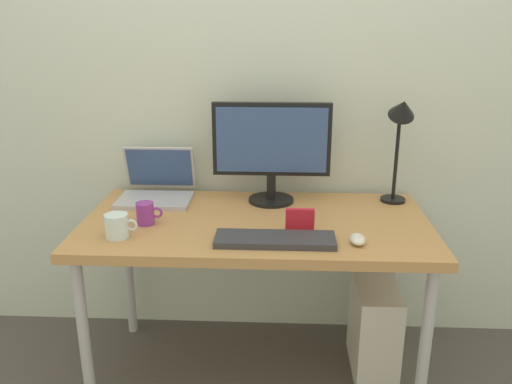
# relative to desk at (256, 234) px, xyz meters

# --- Properties ---
(ground_plane) EXTENTS (6.00, 6.00, 0.00)m
(ground_plane) POSITION_rel_desk_xyz_m (0.00, 0.00, -0.67)
(ground_plane) COLOR #4C4742
(back_wall) EXTENTS (4.40, 0.04, 2.60)m
(back_wall) POSITION_rel_desk_xyz_m (0.00, 0.42, 0.63)
(back_wall) COLOR silver
(back_wall) RESTS_ON ground_plane
(desk) EXTENTS (1.40, 0.72, 0.73)m
(desk) POSITION_rel_desk_xyz_m (0.00, 0.00, 0.00)
(desk) COLOR #B7844C
(desk) RESTS_ON ground_plane
(monitor) EXTENTS (0.51, 0.20, 0.44)m
(monitor) POSITION_rel_desk_xyz_m (0.06, 0.23, 0.31)
(monitor) COLOR black
(monitor) RESTS_ON desk
(laptop) EXTENTS (0.32, 0.28, 0.22)m
(laptop) POSITION_rel_desk_xyz_m (-0.46, 0.25, 0.12)
(laptop) COLOR #B2B2B7
(laptop) RESTS_ON desk
(desk_lamp) EXTENTS (0.11, 0.16, 0.49)m
(desk_lamp) POSITION_rel_desk_xyz_m (0.60, 0.23, 0.41)
(desk_lamp) COLOR black
(desk_lamp) RESTS_ON desk
(keyboard) EXTENTS (0.44, 0.14, 0.02)m
(keyboard) POSITION_rel_desk_xyz_m (0.08, -0.22, 0.07)
(keyboard) COLOR #333338
(keyboard) RESTS_ON desk
(mouse) EXTENTS (0.06, 0.09, 0.03)m
(mouse) POSITION_rel_desk_xyz_m (0.38, -0.22, 0.08)
(mouse) COLOR silver
(mouse) RESTS_ON desk
(coffee_mug) EXTENTS (0.11, 0.07, 0.09)m
(coffee_mug) POSITION_rel_desk_xyz_m (-0.43, -0.06, 0.11)
(coffee_mug) COLOR purple
(coffee_mug) RESTS_ON desk
(glass_cup) EXTENTS (0.12, 0.09, 0.09)m
(glass_cup) POSITION_rel_desk_xyz_m (-0.51, -0.20, 0.11)
(glass_cup) COLOR silver
(glass_cup) RESTS_ON desk
(photo_frame) EXTENTS (0.11, 0.02, 0.09)m
(photo_frame) POSITION_rel_desk_xyz_m (0.17, -0.11, 0.11)
(photo_frame) COLOR red
(photo_frame) RESTS_ON desk
(computer_tower) EXTENTS (0.18, 0.36, 0.42)m
(computer_tower) POSITION_rel_desk_xyz_m (0.52, 0.05, -0.46)
(computer_tower) COLOR silver
(computer_tower) RESTS_ON ground_plane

